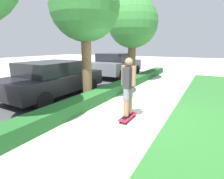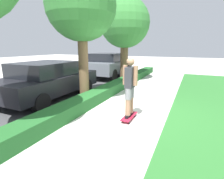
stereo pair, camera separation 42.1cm
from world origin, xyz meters
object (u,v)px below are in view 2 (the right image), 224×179
at_px(skateboard, 129,117).
at_px(parked_car_rear, 108,65).
at_px(skater_person, 130,86).
at_px(tree_mid, 81,7).
at_px(tree_far, 125,24).
at_px(parked_car_middle, 47,80).

distance_m(skateboard, parked_car_rear, 6.94).
relative_size(skater_person, parked_car_rear, 0.41).
bearing_deg(skateboard, skater_person, 180.00).
relative_size(skater_person, tree_mid, 0.36).
relative_size(tree_far, parked_car_rear, 1.18).
bearing_deg(skateboard, tree_mid, 65.33).
relative_size(skateboard, tree_mid, 0.17).
height_order(parked_car_middle, parked_car_rear, parked_car_rear).
bearing_deg(parked_car_middle, parked_car_rear, 0.27).
distance_m(skater_person, tree_mid, 3.24).
bearing_deg(skateboard, tree_far, 22.53).
xyz_separation_m(skater_person, parked_car_middle, (0.61, 3.51, -0.21)).
bearing_deg(tree_far, skateboard, -157.47).
relative_size(skateboard, skater_person, 0.48).
relative_size(parked_car_middle, parked_car_rear, 1.04).
relative_size(skateboard, parked_car_rear, 0.20).
distance_m(tree_mid, parked_car_rear, 5.71).
relative_size(tree_mid, tree_far, 0.97).
relative_size(skater_person, parked_car_middle, 0.39).
height_order(skateboard, parked_car_middle, parked_car_middle).
xyz_separation_m(skateboard, skater_person, (-0.00, 0.00, 0.86)).
relative_size(tree_far, parked_car_middle, 1.14).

